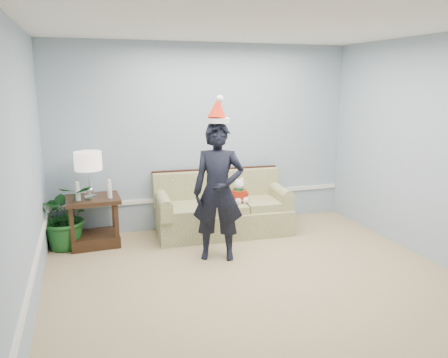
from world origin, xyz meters
name	(u,v)px	position (x,y,z in m)	size (l,w,h in m)	color
room_shell	(276,169)	(0.00, 0.00, 1.35)	(4.54, 5.04, 2.74)	tan
wainscot_trim	(139,232)	(-1.18, 1.18, 0.45)	(4.49, 4.99, 0.06)	white
sofa	(222,211)	(0.13, 2.10, 0.31)	(1.94, 0.92, 0.89)	#56602D
side_table	(95,227)	(-1.65, 2.13, 0.26)	(0.70, 0.60, 0.66)	#352013
table_lamp	(88,163)	(-1.68, 2.09, 1.13)	(0.35, 0.35, 0.62)	silver
candle_pair	(94,191)	(-1.63, 2.03, 0.77)	(0.46, 0.06, 0.25)	silver
houseplant	(66,216)	(-2.00, 2.14, 0.44)	(0.79, 0.69, 0.88)	#17501D
man	(218,192)	(-0.20, 1.20, 0.85)	(0.62, 0.41, 1.69)	black
santa_hat	(218,110)	(-0.20, 1.21, 1.82)	(0.38, 0.40, 0.33)	white
teddy_bear	(239,193)	(0.34, 1.96, 0.60)	(0.25, 0.27, 0.36)	white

